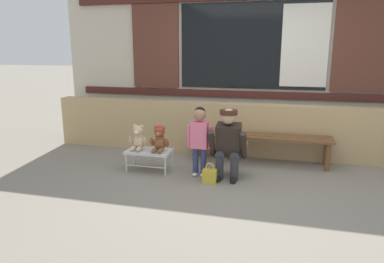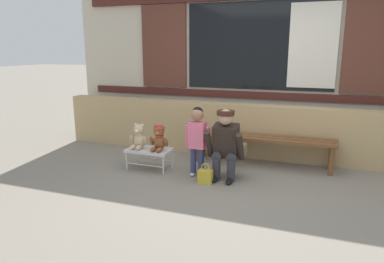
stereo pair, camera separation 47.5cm
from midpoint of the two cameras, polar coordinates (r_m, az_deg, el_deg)
ground_plane at (r=4.54m, az=8.90°, el=-9.02°), size 60.00×60.00×0.00m
brick_low_wall at (r=5.76m, az=11.84°, el=0.06°), size 6.64×0.25×0.85m
shop_facade at (r=6.13m, az=13.21°, el=13.39°), size 6.77×0.26×3.51m
wooden_bench_long at (r=5.39m, az=13.78°, el=-1.50°), size 2.10×0.40×0.44m
small_display_bench at (r=5.09m, az=-4.29°, el=-3.24°), size 0.64×0.36×0.30m
teddy_bear_plain at (r=5.11m, az=-5.95°, el=-0.93°), size 0.28×0.26×0.36m
teddy_bear_with_hat at (r=4.98m, az=-2.64°, el=-1.14°), size 0.28×0.27×0.36m
child_standing at (r=4.72m, az=3.73°, el=-0.45°), size 0.35×0.18×0.96m
adult_crouching at (r=4.70m, az=8.49°, el=-2.05°), size 0.50×0.49×0.95m
handbag_on_ground at (r=4.61m, az=5.13°, el=-7.26°), size 0.18×0.11×0.27m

